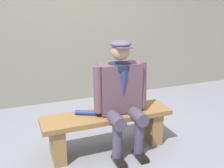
# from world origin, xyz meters

# --- Properties ---
(ground_plane) EXTENTS (30.00, 30.00, 0.00)m
(ground_plane) POSITION_xyz_m (0.00, 0.00, 0.00)
(ground_plane) COLOR slate
(bench) EXTENTS (1.52, 0.40, 0.47)m
(bench) POSITION_xyz_m (0.00, 0.00, 0.32)
(bench) COLOR brown
(bench) RESTS_ON ground
(seated_man) EXTENTS (0.65, 0.58, 1.31)m
(seated_man) POSITION_xyz_m (-0.15, 0.06, 0.71)
(seated_man) COLOR #5E404B
(seated_man) RESTS_ON ground
(rolled_magazine) EXTENTS (0.25, 0.16, 0.05)m
(rolled_magazine) POSITION_xyz_m (0.24, -0.05, 0.50)
(rolled_magazine) COLOR navy
(rolled_magazine) RESTS_ON bench
(stadium_wall) EXTENTS (12.00, 0.24, 2.14)m
(stadium_wall) POSITION_xyz_m (0.00, -1.88, 1.07)
(stadium_wall) COLOR gray
(stadium_wall) RESTS_ON ground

